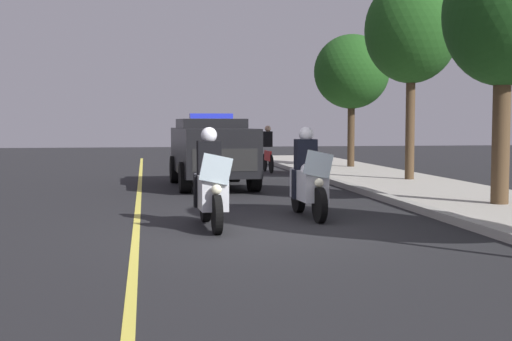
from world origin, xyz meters
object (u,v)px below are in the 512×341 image
(cyclist_background, at_px, (268,149))
(tree_behind_suv, at_px, (352,72))
(police_motorcycle_lead_right, at_px, (308,181))
(tree_mid_block, at_px, (504,16))
(police_motorcycle_lead_left, at_px, (211,187))
(police_suv, at_px, (212,149))
(tree_far_back, at_px, (412,31))

(cyclist_background, height_order, tree_behind_suv, tree_behind_suv)
(police_motorcycle_lead_right, distance_m, tree_behind_suv, 14.29)
(cyclist_background, bearing_deg, tree_mid_block, 14.76)
(police_motorcycle_lead_left, relative_size, tree_behind_suv, 0.42)
(police_motorcycle_lead_left, height_order, tree_behind_suv, tree_behind_suv)
(police_suv, bearing_deg, tree_far_back, 94.51)
(police_motorcycle_lead_right, distance_m, police_suv, 6.65)
(tree_far_back, xyz_separation_m, tree_behind_suv, (-6.10, 0.03, -0.77))
(tree_far_back, distance_m, tree_behind_suv, 6.14)
(police_motorcycle_lead_right, relative_size, tree_mid_block, 0.40)
(police_motorcycle_lead_right, xyz_separation_m, cyclist_background, (-11.87, 1.34, 0.14))
(police_suv, bearing_deg, police_motorcycle_lead_right, 10.47)
(tree_behind_suv, bearing_deg, tree_far_back, -0.28)
(tree_mid_block, distance_m, tree_behind_suv, 12.42)
(tree_mid_block, height_order, tree_far_back, tree_far_back)
(tree_mid_block, bearing_deg, tree_far_back, 175.33)
(tree_mid_block, relative_size, tree_behind_suv, 1.07)
(tree_far_back, height_order, tree_behind_suv, tree_far_back)
(police_motorcycle_lead_right, relative_size, tree_behind_suv, 0.42)
(police_motorcycle_lead_right, distance_m, tree_mid_block, 5.44)
(cyclist_background, bearing_deg, tree_behind_suv, 109.42)
(police_suv, xyz_separation_m, tree_mid_block, (5.83, 5.49, 2.92))
(police_motorcycle_lead_left, relative_size, tree_far_back, 0.36)
(police_motorcycle_lead_right, xyz_separation_m, tree_mid_block, (-0.70, 4.28, 3.28))
(police_motorcycle_lead_left, xyz_separation_m, police_suv, (-7.51, 0.74, 0.37))
(police_motorcycle_lead_left, bearing_deg, tree_far_back, 139.81)
(police_motorcycle_lead_right, height_order, police_suv, police_suv)
(police_suv, distance_m, tree_mid_block, 8.53)
(police_motorcycle_lead_left, height_order, police_motorcycle_lead_right, same)
(police_suv, relative_size, tree_mid_block, 0.92)
(police_motorcycle_lead_left, height_order, tree_mid_block, tree_mid_block)
(cyclist_background, distance_m, tree_far_back, 7.00)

